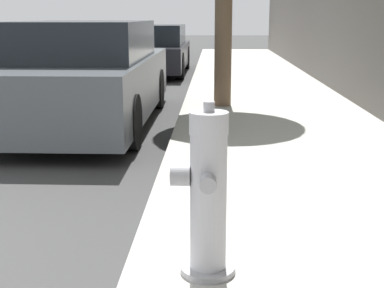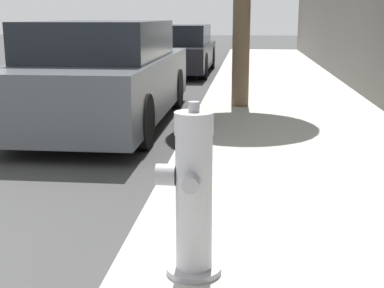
# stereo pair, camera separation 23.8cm
# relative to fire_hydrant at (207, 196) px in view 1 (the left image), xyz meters

# --- Properties ---
(fire_hydrant) EXTENTS (0.34, 0.36, 0.92)m
(fire_hydrant) POSITION_rel_fire_hydrant_xyz_m (0.00, 0.00, 0.00)
(fire_hydrant) COLOR #97979C
(fire_hydrant) RESTS_ON sidewalk_slab
(parked_car_near) EXTENTS (1.72, 4.54, 1.41)m
(parked_car_near) POSITION_rel_fire_hydrant_xyz_m (-1.67, 4.56, 0.12)
(parked_car_near) COLOR #4C5156
(parked_car_near) RESTS_ON ground_plane
(parked_car_mid) EXTENTS (1.76, 4.30, 1.25)m
(parked_car_mid) POSITION_rel_fire_hydrant_xyz_m (-1.57, 11.35, 0.04)
(parked_car_mid) COLOR black
(parked_car_mid) RESTS_ON ground_plane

